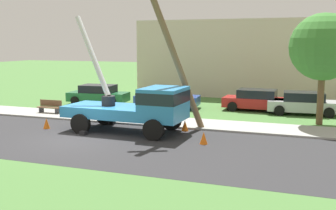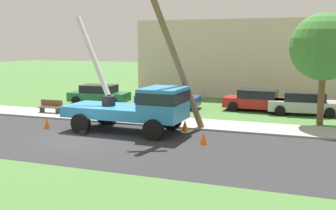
{
  "view_description": "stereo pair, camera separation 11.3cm",
  "coord_description": "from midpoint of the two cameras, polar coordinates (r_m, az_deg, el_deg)",
  "views": [
    {
      "loc": [
        10.29,
        -16.05,
        4.5
      ],
      "look_at": [
        3.62,
        2.54,
        1.45
      ],
      "focal_mm": 43.21,
      "sensor_mm": 36.0,
      "label": 1
    },
    {
      "loc": [
        10.39,
        -16.01,
        4.5
      ],
      "look_at": [
        3.62,
        2.54,
        1.45
      ],
      "focal_mm": 43.21,
      "sensor_mm": 36.0,
      "label": 2
    }
  ],
  "objects": [
    {
      "name": "lowrise_building_backdrop",
      "position": [
        36.02,
        11.12,
        6.53
      ],
      "size": [
        18.0,
        6.0,
        6.4
      ],
      "primitive_type": "cube",
      "color": "beige",
      "rests_on": "ground"
    },
    {
      "name": "sidewalk_strip",
      "position": [
        24.04,
        -5.79,
        -1.95
      ],
      "size": [
        80.0,
        2.7,
        0.1
      ],
      "primitive_type": "cube",
      "color": "#9E9E99",
      "rests_on": "ground"
    },
    {
      "name": "parked_sedan_blue",
      "position": [
        28.1,
        0.1,
        1.02
      ],
      "size": [
        4.55,
        2.29,
        1.42
      ],
      "color": "#263F99",
      "rests_on": "ground"
    },
    {
      "name": "traffic_cone_curbside",
      "position": [
        20.86,
        2.57,
        -2.92
      ],
      "size": [
        0.36,
        0.36,
        0.56
      ],
      "primitive_type": "cone",
      "color": "orange",
      "rests_on": "ground"
    },
    {
      "name": "parked_sedan_red",
      "position": [
        27.65,
        12.64,
        0.68
      ],
      "size": [
        4.45,
        2.11,
        1.42
      ],
      "color": "#B21E1E",
      "rests_on": "ground"
    },
    {
      "name": "utility_truck",
      "position": [
        20.25,
        -3.82,
        -0.04
      ],
      "size": [
        6.76,
        3.21,
        5.98
      ],
      "color": "#2D84C6",
      "rests_on": "ground"
    },
    {
      "name": "park_bench",
      "position": [
        26.78,
        -16.13,
        -0.25
      ],
      "size": [
        1.6,
        0.45,
        0.9
      ],
      "color": "brown",
      "rests_on": "ground"
    },
    {
      "name": "roadside_tree_near",
      "position": [
        23.62,
        21.28,
        7.6
      ],
      "size": [
        3.66,
        3.66,
        6.11
      ],
      "color": "brown",
      "rests_on": "ground"
    },
    {
      "name": "traffic_cone_behind",
      "position": [
        22.38,
        -16.58,
        -2.48
      ],
      "size": [
        0.36,
        0.36,
        0.56
      ],
      "primitive_type": "cone",
      "color": "orange",
      "rests_on": "ground"
    },
    {
      "name": "parked_sedan_green",
      "position": [
        30.43,
        -9.59,
        1.49
      ],
      "size": [
        4.55,
        2.29,
        1.42
      ],
      "color": "#1E6638",
      "rests_on": "ground"
    },
    {
      "name": "leaning_utility_pole",
      "position": [
        20.46,
        0.59,
        8.29
      ],
      "size": [
        3.3,
        2.56,
        8.48
      ],
      "color": "brown",
      "rests_on": "ground"
    },
    {
      "name": "parked_sedan_silver",
      "position": [
        26.98,
        18.78,
        0.22
      ],
      "size": [
        4.51,
        2.21,
        1.42
      ],
      "color": "#B7B7BF",
      "rests_on": "ground"
    },
    {
      "name": "road_asphalt",
      "position": [
        19.6,
        -12.46,
        -4.71
      ],
      "size": [
        80.0,
        7.73,
        0.01
      ],
      "primitive_type": "cube",
      "color": "#2B2B2D",
      "rests_on": "ground"
    },
    {
      "name": "ground_plane",
      "position": [
        30.21,
        -0.19,
        0.2
      ],
      "size": [
        120.0,
        120.0,
        0.0
      ],
      "primitive_type": "plane",
      "color": "#477538"
    },
    {
      "name": "traffic_cone_ahead",
      "position": [
        18.21,
        5.2,
        -4.67
      ],
      "size": [
        0.36,
        0.36,
        0.56
      ],
      "primitive_type": "cone",
      "color": "orange",
      "rests_on": "ground"
    }
  ]
}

